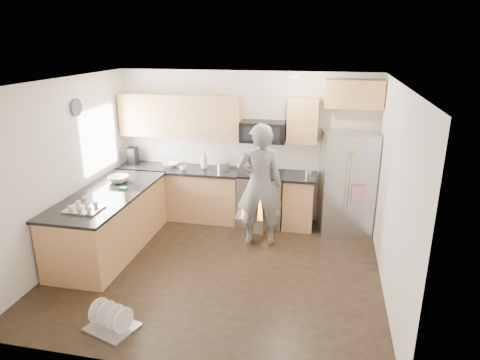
% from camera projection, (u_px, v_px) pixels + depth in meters
% --- Properties ---
extents(ground, '(4.50, 4.50, 0.00)m').
position_uv_depth(ground, '(217.00, 268.00, 6.09)').
color(ground, black).
rests_on(ground, ground).
extents(room_shell, '(4.54, 4.04, 2.62)m').
position_uv_depth(room_shell, '(213.00, 154.00, 5.58)').
color(room_shell, white).
rests_on(room_shell, ground).
extents(back_cabinet_run, '(4.45, 0.64, 2.50)m').
position_uv_depth(back_cabinet_run, '(210.00, 167.00, 7.52)').
color(back_cabinet_run, tan).
rests_on(back_cabinet_run, ground).
extents(peninsula, '(0.96, 2.36, 1.03)m').
position_uv_depth(peninsula, '(110.00, 221.00, 6.51)').
color(peninsula, tan).
rests_on(peninsula, ground).
extents(stove_range, '(0.76, 0.97, 1.79)m').
position_uv_depth(stove_range, '(261.00, 187.00, 7.37)').
color(stove_range, '#B7B7BC').
rests_on(stove_range, ground).
extents(refrigerator, '(0.93, 0.78, 1.69)m').
position_uv_depth(refrigerator, '(347.00, 183.00, 7.05)').
color(refrigerator, '#B7B7BC').
rests_on(refrigerator, ground).
extents(person, '(0.79, 0.61, 1.94)m').
position_uv_depth(person, '(260.00, 185.00, 6.55)').
color(person, gray).
rests_on(person, ground).
extents(dish_rack, '(0.63, 0.57, 0.33)m').
position_uv_depth(dish_rack, '(112.00, 322.00, 4.80)').
color(dish_rack, '#B7B7BC').
rests_on(dish_rack, ground).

